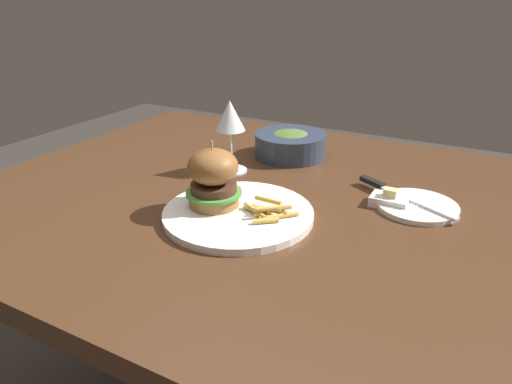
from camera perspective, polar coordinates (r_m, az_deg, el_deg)
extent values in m
cube|color=#472B19|center=(0.96, 1.41, -1.33)|extent=(1.23, 0.98, 0.04)
cylinder|color=#472B19|center=(1.72, -8.86, -3.34)|extent=(0.06, 0.06, 0.70)
cylinder|color=white|center=(0.85, -2.15, -2.75)|extent=(0.28, 0.28, 0.01)
cylinder|color=#9E6B38|center=(0.87, -5.24, -0.92)|extent=(0.09, 0.09, 0.02)
cylinder|color=#4C9338|center=(0.86, -5.28, -0.07)|extent=(0.11, 0.11, 0.01)
cylinder|color=#4C2D1E|center=(0.86, -5.30, 0.60)|extent=(0.09, 0.09, 0.02)
ellipsoid|color=brown|center=(0.84, -5.41, 3.17)|extent=(0.09, 0.09, 0.07)
cylinder|color=#CCB78C|center=(0.83, -5.48, 4.77)|extent=(0.00, 0.00, 0.05)
cylinder|color=gold|center=(0.82, 2.88, -3.05)|extent=(0.06, 0.06, 0.01)
cylinder|color=gold|center=(0.84, 0.07, -2.21)|extent=(0.05, 0.01, 0.01)
cylinder|color=#E0B251|center=(0.80, 1.24, -3.61)|extent=(0.04, 0.04, 0.01)
cylinder|color=#E0B251|center=(0.83, 1.73, -2.21)|extent=(0.07, 0.01, 0.01)
cylinder|color=#E0B251|center=(0.82, 1.54, -2.09)|extent=(0.05, 0.02, 0.01)
cylinder|color=gold|center=(0.81, 2.14, -2.04)|extent=(0.06, 0.05, 0.01)
cylinder|color=#E0B251|center=(0.84, 1.55, -1.05)|extent=(0.05, 0.01, 0.01)
cylinder|color=gold|center=(0.83, -0.13, -2.38)|extent=(0.06, 0.04, 0.01)
cylinder|color=silver|center=(1.07, -3.11, 2.74)|extent=(0.07, 0.07, 0.00)
cylinder|color=silver|center=(1.05, -3.17, 5.24)|extent=(0.01, 0.01, 0.09)
cone|color=silver|center=(1.03, -3.28, 9.54)|extent=(0.07, 0.07, 0.07)
cylinder|color=white|center=(0.94, 19.48, -1.66)|extent=(0.16, 0.16, 0.01)
cube|color=silver|center=(0.93, 19.55, -1.25)|extent=(0.16, 0.09, 0.00)
cube|color=black|center=(1.00, 14.35, 1.23)|extent=(0.06, 0.04, 0.01)
cube|color=white|center=(0.93, 16.32, -1.11)|extent=(0.07, 0.05, 0.02)
cube|color=#F4E58C|center=(0.92, 16.45, -0.09)|extent=(0.02, 0.02, 0.02)
cylinder|color=#2D384C|center=(1.16, 4.30, 5.90)|extent=(0.18, 0.18, 0.06)
ellipsoid|color=#4C662D|center=(1.16, 4.34, 7.02)|extent=(0.10, 0.10, 0.02)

